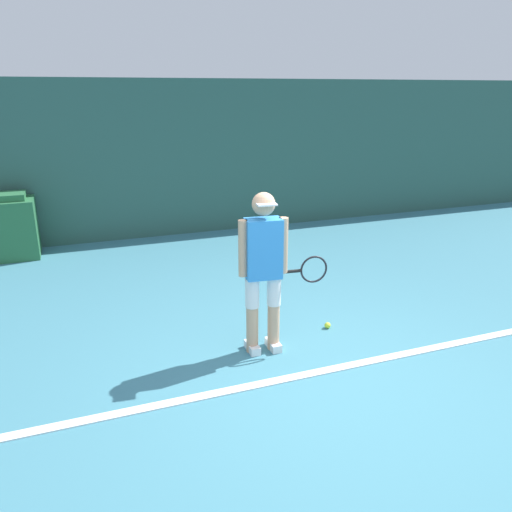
{
  "coord_description": "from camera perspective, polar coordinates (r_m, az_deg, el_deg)",
  "views": [
    {
      "loc": [
        -1.91,
        -3.51,
        2.51
      ],
      "look_at": [
        -0.28,
        0.88,
        0.94
      ],
      "focal_mm": 35.0,
      "sensor_mm": 36.0,
      "label": 1
    }
  ],
  "objects": [
    {
      "name": "tennis_player",
      "position": [
        4.78,
        0.95,
        -1.19
      ],
      "size": [
        0.9,
        0.3,
        1.62
      ],
      "rotation": [
        0.0,
        0.0,
        -0.1
      ],
      "color": "tan",
      "rests_on": "ground_plane"
    },
    {
      "name": "ground_plane",
      "position": [
        4.72,
        7.17,
        -13.76
      ],
      "size": [
        24.0,
        24.0,
        0.0
      ],
      "primitive_type": "plane",
      "color": "teal"
    },
    {
      "name": "tennis_ball",
      "position": [
        5.61,
        8.18,
        -7.85
      ],
      "size": [
        0.07,
        0.07,
        0.07
      ],
      "color": "#D1E533",
      "rests_on": "ground_plane"
    },
    {
      "name": "covered_chair",
      "position": [
        8.61,
        -26.06,
        3.0
      ],
      "size": [
        0.71,
        0.66,
        1.01
      ],
      "color": "#28663D",
      "rests_on": "ground_plane"
    },
    {
      "name": "court_baseline",
      "position": [
        4.78,
        6.64,
        -13.15
      ],
      "size": [
        21.6,
        0.1,
        0.01
      ],
      "color": "white",
      "rests_on": "ground_plane"
    },
    {
      "name": "back_wall",
      "position": [
        9.03,
        -8.09,
        10.93
      ],
      "size": [
        24.0,
        0.1,
        2.69
      ],
      "color": "#2D564C",
      "rests_on": "ground_plane"
    }
  ]
}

